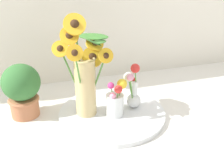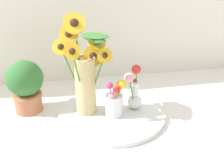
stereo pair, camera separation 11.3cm
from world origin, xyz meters
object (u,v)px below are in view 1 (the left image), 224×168
Objects in this scene: mason_jar_sunflowers at (85,75)px; vase_small_center at (116,101)px; vase_bulb_right at (133,89)px; serving_tray at (112,113)px; potted_plant at (22,89)px.

vase_small_center is (0.12, -0.06, -0.11)m from mason_jar_sunflowers.
mason_jar_sunflowers is at bearing 175.36° from vase_bulb_right.
vase_small_center reaches higher than serving_tray.
potted_plant is at bearing 162.67° from serving_tray.
vase_small_center is at bearing -157.86° from vase_bulb_right.
vase_bulb_right is at bearing 2.81° from serving_tray.
potted_plant is at bearing 158.42° from vase_small_center.
vase_bulb_right reaches higher than serving_tray.
mason_jar_sunflowers is at bearing 168.69° from serving_tray.
mason_jar_sunflowers is 0.29m from potted_plant.
mason_jar_sunflowers reaches higher than potted_plant.
potted_plant is (-0.48, 0.11, 0.02)m from vase_bulb_right.
mason_jar_sunflowers is 0.23m from vase_bulb_right.
serving_tray is 0.14m from vase_bulb_right.
vase_small_center is 0.70× the size of potted_plant.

